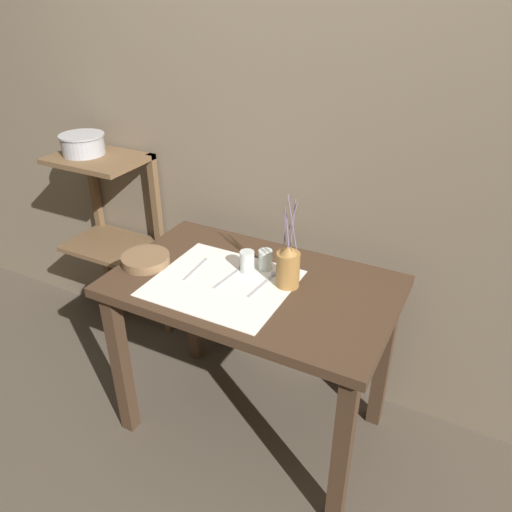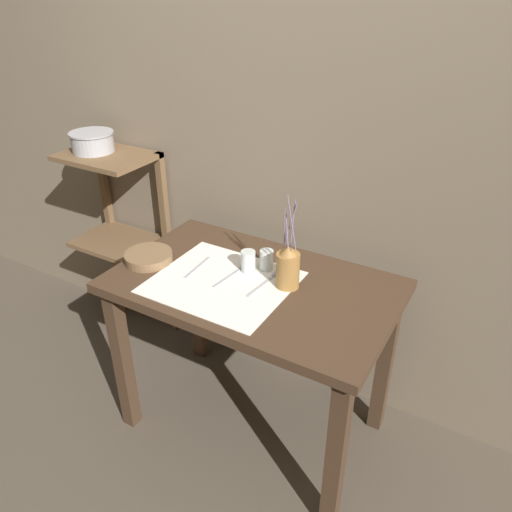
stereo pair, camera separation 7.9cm
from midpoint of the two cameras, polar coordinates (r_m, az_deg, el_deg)
name	(u,v)px [view 1 (the left image)]	position (r m, az deg, el deg)	size (l,w,h in m)	color
ground_plane	(253,422)	(2.45, -1.28, -18.44)	(12.00, 12.00, 0.00)	brown
stone_wall_back	(302,144)	(2.13, 4.22, 12.59)	(7.00, 0.06, 2.40)	#7A6B56
wooden_table	(253,308)	(2.01, -1.49, -5.92)	(1.10, 0.67, 0.78)	#422D1E
wooden_shelf_unit	(113,216)	(2.67, -16.87, 4.38)	(0.45, 0.32, 1.06)	brown
linen_cloth	(222,283)	(1.94, -5.05, -3.09)	(0.52, 0.46, 0.00)	white
pitcher_with_flowers	(288,267)	(1.88, 2.48, -1.25)	(0.09, 0.09, 0.38)	olive
wooden_bowl	(146,260)	(2.11, -13.54, -0.42)	(0.20, 0.20, 0.04)	brown
glass_tumbler_near	(247,261)	(1.98, -2.16, -0.64)	(0.06, 0.06, 0.09)	silver
glass_tumbler_far	(265,259)	(2.00, -0.13, -0.41)	(0.06, 0.06, 0.08)	silver
knife_center	(196,269)	(2.03, -8.01, -1.48)	(0.02, 0.18, 0.00)	#A8A8AD
spoon_outer	(236,271)	(2.00, -3.38, -1.73)	(0.04, 0.19, 0.02)	#A8A8AD
spoon_inner	(269,279)	(1.95, 0.34, -2.62)	(0.04, 0.19, 0.02)	#A8A8AD
metal_pot_large	(83,144)	(2.57, -20.05, 11.98)	(0.21, 0.21, 0.10)	#A8A8AD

